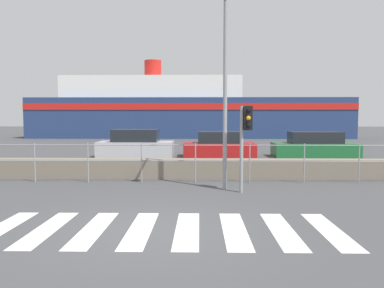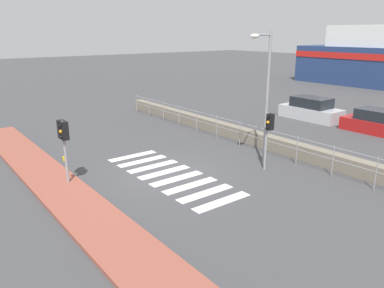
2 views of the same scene
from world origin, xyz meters
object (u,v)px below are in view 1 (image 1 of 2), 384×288
object	(u,v)px
ferry_boat	(183,112)
parked_car_red	(219,146)
streetlamp	(226,67)
traffic_light_far	(246,129)
parked_car_green	(315,146)
parked_car_silver	(136,145)

from	to	relation	value
ferry_boat	parked_car_red	distance (m)	20.22
streetlamp	traffic_light_far	bearing A→B (deg)	-21.40
streetlamp	parked_car_green	world-z (taller)	streetlamp
streetlamp	parked_car_green	size ratio (longest dim) A/B	1.27
traffic_light_far	streetlamp	xyz separation A→B (m)	(-0.55, 0.22, 1.75)
ferry_boat	parked_car_green	world-z (taller)	ferry_boat
ferry_boat	parked_car_green	xyz separation A→B (m)	(8.10, -19.89, -2.13)
parked_car_red	traffic_light_far	bearing A→B (deg)	-88.76
parked_car_green	streetlamp	bearing A→B (deg)	-119.92
traffic_light_far	parked_car_red	distance (m)	9.91
ferry_boat	parked_car_red	bearing A→B (deg)	-81.69
traffic_light_far	parked_car_red	xyz separation A→B (m)	(-0.21, 9.83, -1.23)
traffic_light_far	parked_car_green	distance (m)	11.09
streetlamp	parked_car_green	bearing A→B (deg)	60.08
traffic_light_far	streetlamp	size ratio (longest dim) A/B	0.43
parked_car_red	parked_car_green	xyz separation A→B (m)	(5.19, 0.00, -0.00)
parked_car_silver	parked_car_red	world-z (taller)	parked_car_silver
streetlamp	ferry_boat	world-z (taller)	ferry_boat
traffic_light_far	ferry_boat	xyz separation A→B (m)	(-3.12, 29.72, 0.90)
streetlamp	parked_car_silver	bearing A→B (deg)	113.83
parked_car_red	parked_car_green	size ratio (longest dim) A/B	0.87
streetlamp	parked_car_red	size ratio (longest dim) A/B	1.47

